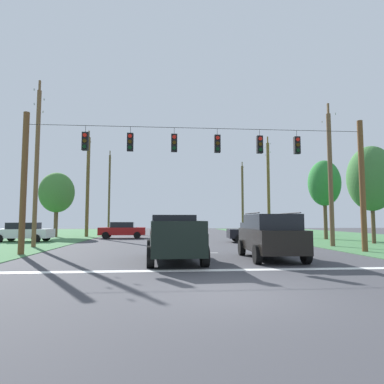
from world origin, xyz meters
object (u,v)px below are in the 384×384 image
Objects in this scene: pickup_truck at (174,238)px; utility_pole_distant_right at (88,185)px; distant_car_crossing_white at (23,232)px; distant_car_oncoming at (122,230)px; utility_pole_mid_right at (330,177)px; utility_pole_far_left at (37,162)px; utility_pole_distant_left at (109,191)px; utility_pole_far_right at (268,187)px; tree_roadside_far_right at (57,193)px; overhead_signal_span at (199,173)px; tree_roadside_left at (371,179)px; utility_pole_near_left at (243,198)px; tree_roadside_right at (324,183)px; suv_black at (270,235)px; distant_car_far_parked at (256,232)px.

pickup_truck is 22.46m from utility_pole_distant_right.
distant_car_crossing_white is 1.01× the size of distant_car_oncoming.
utility_pole_far_left is at bearing 177.29° from utility_pole_mid_right.
utility_pole_distant_left is at bearing 103.90° from pickup_truck.
utility_pole_far_right reaches higher than tree_roadside_far_right.
tree_roadside_far_right is (0.14, 7.33, 3.69)m from distant_car_crossing_white.
tree_roadside_left is at bearing 23.50° from overhead_signal_span.
tree_roadside_far_right is at bearing 88.91° from distant_car_crossing_white.
utility_pole_near_left is 31.89m from utility_pole_far_left.
tree_roadside_right is at bearing -13.84° from tree_roadside_far_right.
pickup_truck is 23.60m from tree_roadside_far_right.
suv_black is 1.10× the size of distant_car_crossing_white.
tree_roadside_far_right is (-6.99, 2.77, 3.69)m from distant_car_oncoming.
utility_pole_far_left reaches higher than tree_roadside_right.
distant_car_crossing_white and distant_car_far_parked have the same top height.
utility_pole_far_left is at bearing 155.54° from overhead_signal_span.
overhead_signal_span is 21.53m from tree_roadside_far_right.
suv_black is 0.48× the size of utility_pole_near_left.
tree_roadside_right is (18.20, -3.43, 4.19)m from distant_car_oncoming.
utility_pole_near_left reaches higher than utility_pole_mid_right.
tree_roadside_left is (8.12, -2.34, 3.98)m from distant_car_far_parked.
pickup_truck is 23.46m from utility_pole_far_right.
distant_car_crossing_white is 18.26m from distant_car_far_parked.
distant_car_crossing_white is 7.71m from utility_pole_far_left.
distant_car_far_parked is at bearing -26.99° from tree_roadside_far_right.
utility_pole_far_left is 0.94× the size of utility_pole_distant_left.
tree_roadside_left is at bearing -70.55° from utility_pole_far_right.
distant_car_crossing_white is 0.38× the size of utility_pole_distant_left.
suv_black is 1.12× the size of distant_car_far_parked.
suv_black is 0.45× the size of utility_pole_far_right.
distant_car_far_parked is 0.43× the size of utility_pole_near_left.
utility_pole_far_right is 1.53× the size of tree_roadside_right.
distant_car_oncoming is 0.62× the size of tree_roadside_right.
distant_car_oncoming is 0.40× the size of utility_pole_distant_right.
utility_pole_far_right is at bearing 72.38° from suv_black.
utility_pole_distant_right reaches higher than tree_roadside_left.
utility_pole_distant_left is at bearing 133.43° from tree_roadside_left.
distant_car_far_parked is (2.37, 10.96, -0.27)m from suv_black.
tree_roadside_far_right is at bearing 147.97° from utility_pole_mid_right.
tree_roadside_left is at bearing 3.08° from utility_pole_far_left.
utility_pole_far_left is at bearing -91.51° from utility_pole_distant_right.
tree_roadside_right is 25.95m from tree_roadside_far_right.
utility_pole_near_left is 24.32m from tree_roadside_left.
utility_pole_mid_right is at bearing -16.13° from distant_car_crossing_white.
utility_pole_distant_right reaches higher than suv_black.
overhead_signal_span reaches higher than pickup_truck.
utility_pole_distant_left is at bearing 146.04° from utility_pole_far_right.
suv_black is 0.44× the size of utility_pole_distant_right.
tree_roadside_right reaches higher than distant_car_crossing_white.
utility_pole_far_right is 22.08m from tree_roadside_far_right.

